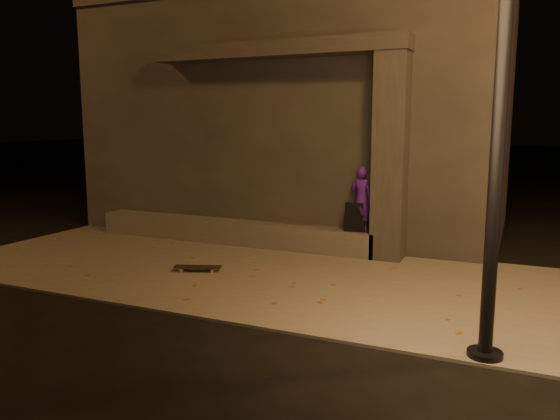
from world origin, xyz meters
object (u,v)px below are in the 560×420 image
at_px(skateboarder, 362,199).
at_px(backpack, 356,221).
at_px(column, 391,158).
at_px(skateboard, 198,267).

height_order(skateboarder, backpack, skateboarder).
xyz_separation_m(column, skateboard, (-2.62, -2.16, -1.73)).
bearing_deg(skateboarder, skateboard, 58.03).
bearing_deg(column, backpack, 180.00).
relative_size(backpack, skateboard, 0.68).
relative_size(column, skateboarder, 3.04).
xyz_separation_m(column, backpack, (-0.60, 0.00, -1.17)).
bearing_deg(column, skateboarder, 180.00).
height_order(column, skateboarder, column).
xyz_separation_m(skateboarder, backpack, (-0.10, 0.00, -0.41)).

